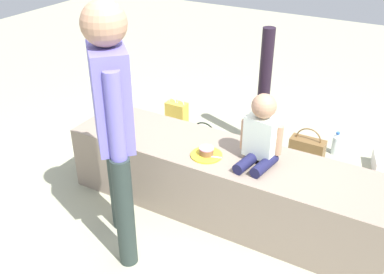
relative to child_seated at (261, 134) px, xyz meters
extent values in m
plane|color=#A4A588|center=(-0.26, -0.01, -0.71)|extent=(12.00, 12.00, 0.00)
cube|color=gray|center=(-0.26, -0.01, -0.46)|extent=(2.32, 0.57, 0.50)
cylinder|color=#1B1C43|center=(-0.04, -0.10, -0.18)|extent=(0.11, 0.26, 0.08)
cylinder|color=#1B1C43|center=(0.07, -0.08, -0.18)|extent=(0.11, 0.26, 0.08)
cube|color=white|center=(0.00, 0.02, -0.03)|extent=(0.23, 0.16, 0.28)
sphere|color=tan|center=(0.00, 0.02, 0.19)|extent=(0.16, 0.16, 0.16)
cylinder|color=tan|center=(-0.12, 0.00, -0.04)|extent=(0.05, 0.05, 0.21)
cylinder|color=tan|center=(0.11, 0.04, -0.04)|extent=(0.05, 0.05, 0.21)
cylinder|color=#283430|center=(-0.55, -0.78, -0.33)|extent=(0.12, 0.12, 0.78)
cylinder|color=#283430|center=(-0.80, -0.52, -0.33)|extent=(0.12, 0.12, 0.78)
cube|color=#6D65C8|center=(-0.67, -0.65, 0.36)|extent=(0.37, 0.37, 0.60)
sphere|color=tan|center=(-0.67, -0.65, 0.79)|extent=(0.25, 0.25, 0.25)
cylinder|color=#6D65C8|center=(-0.55, -0.77, 0.31)|extent=(0.09, 0.09, 0.56)
cylinder|color=#6D65C8|center=(-0.80, -0.53, 0.31)|extent=(0.09, 0.09, 0.56)
cylinder|color=yellow|center=(-0.34, -0.11, -0.21)|extent=(0.22, 0.22, 0.01)
cylinder|color=brown|center=(-0.34, -0.11, -0.18)|extent=(0.10, 0.10, 0.04)
cylinder|color=pink|center=(-0.34, -0.11, -0.15)|extent=(0.10, 0.10, 0.01)
cube|color=silver|center=(-0.28, -0.12, -0.20)|extent=(0.11, 0.04, 0.00)
cube|color=gold|center=(-1.16, 0.83, -0.55)|extent=(0.20, 0.11, 0.33)
torus|color=white|center=(-1.20, 0.83, -0.38)|extent=(0.08, 0.01, 0.08)
torus|color=white|center=(-1.11, 0.83, -0.38)|extent=(0.08, 0.01, 0.08)
cylinder|color=black|center=(-0.37, 1.04, -0.69)|extent=(0.36, 0.36, 0.04)
cylinder|color=black|center=(-0.37, 1.04, -0.14)|extent=(0.11, 0.11, 1.07)
cylinder|color=silver|center=(0.24, 0.71, -0.63)|extent=(0.06, 0.06, 0.18)
cone|color=silver|center=(0.24, 0.71, -0.52)|extent=(0.06, 0.06, 0.03)
cylinder|color=white|center=(0.24, 0.71, -0.50)|extent=(0.03, 0.03, 0.02)
cylinder|color=silver|center=(0.29, 1.22, -0.63)|extent=(0.07, 0.07, 0.17)
cone|color=silver|center=(0.29, 1.22, -0.53)|extent=(0.07, 0.07, 0.03)
cylinder|color=blue|center=(0.29, 1.22, -0.50)|extent=(0.03, 0.03, 0.02)
cylinder|color=red|center=(0.49, 0.90, -0.67)|extent=(0.09, 0.09, 0.09)
cube|color=black|center=(-0.73, 0.60, -0.60)|extent=(0.31, 0.11, 0.22)
torus|color=black|center=(-0.73, 0.60, -0.49)|extent=(0.23, 0.01, 0.23)
cube|color=brown|center=(0.09, 0.97, -0.61)|extent=(0.30, 0.13, 0.21)
torus|color=brown|center=(0.09, 0.97, -0.50)|extent=(0.22, 0.01, 0.22)
camera|label=1|loc=(0.84, -2.41, 1.39)|focal=41.24mm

